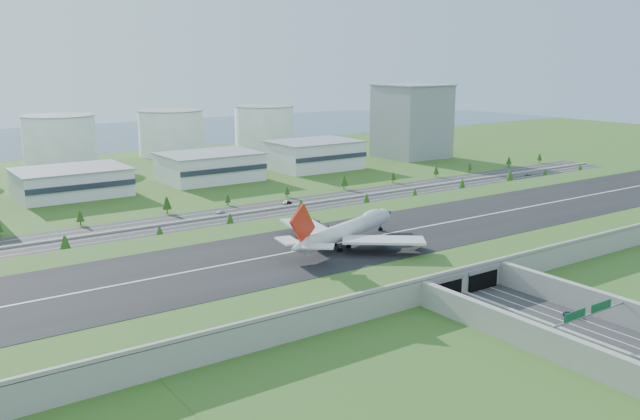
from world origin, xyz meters
TOP-DOWN VIEW (x-y plane):
  - ground at (0.00, 0.00)m, footprint 1200.00×1200.00m
  - airfield_deck at (0.00, -0.09)m, footprint 520.00×100.00m
  - underpass_road at (0.00, -99.42)m, footprint 38.80×120.40m
  - sign_gantry_near at (0.00, -95.04)m, footprint 38.70×0.70m
  - north_expressway at (0.00, 95.00)m, footprint 560.00×36.00m
  - tree_row at (-1.26, 95.00)m, footprint 499.88×48.72m
  - hangar_mid_a at (-60.00, 190.00)m, footprint 58.00×42.00m
  - hangar_mid_b at (25.00, 190.00)m, footprint 58.00×42.00m
  - hangar_mid_c at (105.00, 190.00)m, footprint 58.00×42.00m
  - office_tower at (200.00, 195.00)m, footprint 46.00×46.00m
  - fuel_tank_b at (-35.00, 310.00)m, footprint 50.00×50.00m
  - fuel_tank_c at (50.00, 310.00)m, footprint 50.00×50.00m
  - fuel_tank_d at (135.00, 310.00)m, footprint 50.00×50.00m
  - bay_water at (0.00, 480.00)m, footprint 1200.00×260.00m
  - boeing_747 at (-13.29, -3.57)m, footprint 64.35×59.72m
  - car_0 at (-8.53, -76.87)m, footprint 1.70×4.00m
  - car_2 at (11.56, -82.43)m, footprint 4.08×5.71m
  - car_5 at (26.72, 101.05)m, footprint 4.89×1.75m
  - car_6 at (204.84, 86.33)m, footprint 5.82×3.65m
  - car_7 at (-12.17, 102.10)m, footprint 5.31×2.71m

SIDE VIEW (x-z plane):
  - ground at x=0.00m, z-range 0.00..0.00m
  - bay_water at x=0.00m, z-range 0.00..0.06m
  - north_expressway at x=0.00m, z-range 0.00..0.12m
  - car_0 at x=-8.53m, z-range 0.12..1.47m
  - car_2 at x=11.56m, z-range 0.12..1.56m
  - car_7 at x=-12.17m, z-range 0.12..1.60m
  - car_6 at x=204.84m, z-range 0.12..1.62m
  - car_5 at x=26.72m, z-range 0.12..1.72m
  - underpass_road at x=0.00m, z-range -0.57..7.43m
  - airfield_deck at x=0.00m, z-range -0.48..8.72m
  - tree_row at x=-1.26m, z-range 0.38..8.84m
  - sign_gantry_near at x=0.00m, z-range 2.05..11.85m
  - hangar_mid_a at x=-60.00m, z-range 0.00..15.00m
  - hangar_mid_b at x=25.00m, z-range 0.00..17.00m
  - hangar_mid_c at x=105.00m, z-range 0.00..19.00m
  - boeing_747 at x=-13.29m, z-range 3.49..24.34m
  - fuel_tank_b at x=-35.00m, z-range 0.00..35.00m
  - fuel_tank_c at x=50.00m, z-range 0.00..35.00m
  - fuel_tank_d at x=135.00m, z-range 0.00..35.00m
  - office_tower at x=200.00m, z-range 0.00..55.00m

